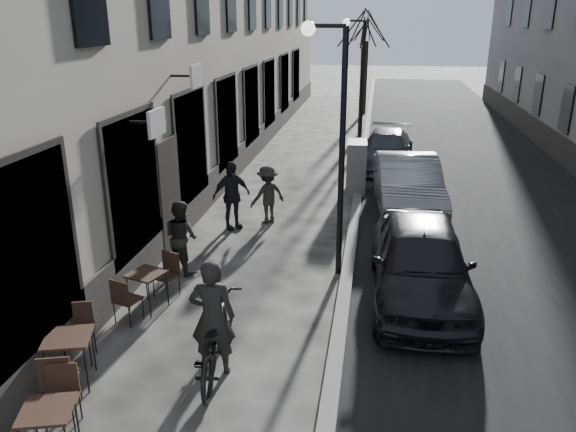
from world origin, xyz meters
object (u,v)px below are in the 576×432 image
(bistro_set_a, at_px, (50,429))
(bistro_set_b, at_px, (70,355))
(utility_cabinet, at_px, (356,167))
(bicycle, at_px, (214,338))
(pedestrian_mid, at_px, (268,195))
(pedestrian_far, at_px, (231,196))
(streetlamp_far, at_px, (358,70))
(car_mid, at_px, (408,186))
(car_near, at_px, (421,261))
(bistro_set_c, at_px, (148,287))
(pedestrian_near, at_px, (181,237))
(car_far, at_px, (386,149))
(streetlamp_near, at_px, (334,125))
(tree_far, at_px, (368,26))
(tree_near, at_px, (364,28))

(bistro_set_a, height_order, bistro_set_b, bistro_set_b)
(utility_cabinet, xyz_separation_m, bicycle, (-1.72, -9.72, -0.23))
(utility_cabinet, distance_m, bicycle, 9.87)
(bistro_set_a, relative_size, bicycle, 0.71)
(bistro_set_a, relative_size, pedestrian_mid, 1.00)
(pedestrian_far, bearing_deg, streetlamp_far, 33.30)
(pedestrian_mid, bearing_deg, bistro_set_a, 41.14)
(car_mid, bearing_deg, car_near, -93.53)
(bistro_set_c, height_order, car_mid, car_mid)
(bistro_set_c, distance_m, pedestrian_mid, 5.10)
(pedestrian_mid, bearing_deg, car_near, 92.61)
(bicycle, xyz_separation_m, pedestrian_near, (-1.68, 3.38, 0.22))
(pedestrian_mid, height_order, car_far, pedestrian_mid)
(car_near, height_order, car_mid, car_near)
(bistro_set_a, bearing_deg, bistro_set_c, 78.66)
(bistro_set_c, xyz_separation_m, pedestrian_near, (0.09, 1.67, 0.34))
(car_near, height_order, car_far, car_near)
(streetlamp_near, distance_m, streetlamp_far, 12.00)
(bistro_set_b, bearing_deg, car_near, 17.35)
(utility_cabinet, height_order, pedestrian_near, utility_cabinet)
(bicycle, xyz_separation_m, pedestrian_mid, (-0.45, 6.63, 0.20))
(streetlamp_near, distance_m, pedestrian_near, 3.94)
(bistro_set_b, bearing_deg, tree_far, 65.34)
(bistro_set_b, relative_size, car_near, 0.36)
(streetlamp_near, bearing_deg, car_near, -25.95)
(utility_cabinet, relative_size, car_far, 0.37)
(streetlamp_far, height_order, pedestrian_mid, streetlamp_far)
(streetlamp_near, height_order, pedestrian_mid, streetlamp_near)
(streetlamp_far, relative_size, car_mid, 1.09)
(bistro_set_a, distance_m, pedestrian_mid, 8.77)
(tree_far, relative_size, car_near, 1.26)
(streetlamp_far, relative_size, pedestrian_far, 2.88)
(pedestrian_far, bearing_deg, pedestrian_near, -139.65)
(streetlamp_far, bearing_deg, bistro_set_b, -101.87)
(tree_near, bearing_deg, tree_far, 90.00)
(car_far, bearing_deg, bistro_set_b, -103.19)
(tree_far, xyz_separation_m, car_near, (1.71, -21.87, -3.89))
(bistro_set_b, bearing_deg, pedestrian_near, 68.55)
(bistro_set_b, relative_size, car_mid, 0.35)
(tree_far, distance_m, car_near, 22.28)
(pedestrian_near, height_order, car_near, pedestrian_near)
(bistro_set_b, bearing_deg, tree_near, 62.95)
(streetlamp_far, height_order, car_mid, streetlamp_far)
(car_far, bearing_deg, tree_near, 106.76)
(bicycle, bearing_deg, tree_far, -100.93)
(utility_cabinet, relative_size, pedestrian_mid, 1.04)
(streetlamp_far, xyz_separation_m, tree_far, (0.07, 9.00, 1.50))
(bistro_set_c, xyz_separation_m, pedestrian_mid, (1.32, 4.92, 0.32))
(utility_cabinet, distance_m, pedestrian_near, 7.19)
(utility_cabinet, xyz_separation_m, car_mid, (1.48, -1.68, -0.03))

